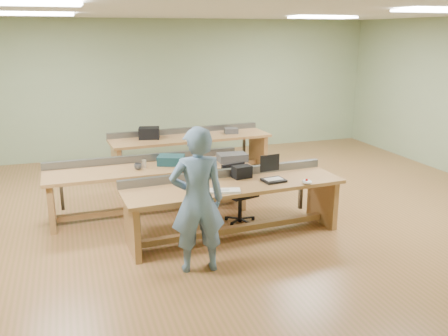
{
  "coord_description": "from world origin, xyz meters",
  "views": [
    {
      "loc": [
        -2.13,
        -6.62,
        2.7
      ],
      "look_at": [
        -0.12,
        -0.6,
        0.88
      ],
      "focal_mm": 38.0,
      "sensor_mm": 36.0,
      "label": 1
    }
  ],
  "objects_px": {
    "workbench_front": "(233,197)",
    "camera_bag": "(242,172)",
    "parts_bin_grey": "(232,157)",
    "drinks_can": "(144,164)",
    "workbench_mid": "(148,179)",
    "mug": "(138,166)",
    "task_chair": "(238,201)",
    "parts_bin_teal": "(171,160)",
    "workbench_back": "(190,146)",
    "person": "(197,201)",
    "laptop_base": "(274,180)"
  },
  "relations": [
    {
      "from": "workbench_front",
      "to": "camera_bag",
      "type": "height_order",
      "value": "camera_bag"
    },
    {
      "from": "parts_bin_grey",
      "to": "drinks_can",
      "type": "xyz_separation_m",
      "value": [
        -1.38,
        0.07,
        -0.0
      ]
    },
    {
      "from": "workbench_mid",
      "to": "mug",
      "type": "bearing_deg",
      "value": -146.21
    },
    {
      "from": "task_chair",
      "to": "workbench_mid",
      "type": "bearing_deg",
      "value": 134.98
    },
    {
      "from": "task_chair",
      "to": "parts_bin_teal",
      "type": "xyz_separation_m",
      "value": [
        -0.83,
        0.75,
        0.51
      ]
    },
    {
      "from": "workbench_back",
      "to": "workbench_front",
      "type": "bearing_deg",
      "value": -97.28
    },
    {
      "from": "camera_bag",
      "to": "parts_bin_grey",
      "type": "distance_m",
      "value": 0.9
    },
    {
      "from": "task_chair",
      "to": "person",
      "type": "bearing_deg",
      "value": -141.11
    },
    {
      "from": "workbench_mid",
      "to": "drinks_can",
      "type": "xyz_separation_m",
      "value": [
        -0.06,
        -0.03,
        0.25
      ]
    },
    {
      "from": "workbench_front",
      "to": "drinks_can",
      "type": "bearing_deg",
      "value": 128.21
    },
    {
      "from": "workbench_front",
      "to": "mug",
      "type": "bearing_deg",
      "value": 132.86
    },
    {
      "from": "workbench_front",
      "to": "laptop_base",
      "type": "relative_size",
      "value": 10.3
    },
    {
      "from": "laptop_base",
      "to": "drinks_can",
      "type": "distance_m",
      "value": 2.0
    },
    {
      "from": "workbench_front",
      "to": "camera_bag",
      "type": "relative_size",
      "value": 11.99
    },
    {
      "from": "workbench_front",
      "to": "mug",
      "type": "height_order",
      "value": "workbench_front"
    },
    {
      "from": "person",
      "to": "parts_bin_teal",
      "type": "relative_size",
      "value": 4.41
    },
    {
      "from": "laptop_base",
      "to": "workbench_back",
      "type": "bearing_deg",
      "value": 89.89
    },
    {
      "from": "mug",
      "to": "drinks_can",
      "type": "distance_m",
      "value": 0.13
    },
    {
      "from": "workbench_mid",
      "to": "mug",
      "type": "height_order",
      "value": "workbench_mid"
    },
    {
      "from": "laptop_base",
      "to": "parts_bin_teal",
      "type": "xyz_separation_m",
      "value": [
        -1.14,
        1.3,
        0.05
      ]
    },
    {
      "from": "workbench_back",
      "to": "parts_bin_teal",
      "type": "distance_m",
      "value": 2.07
    },
    {
      "from": "workbench_mid",
      "to": "person",
      "type": "relative_size",
      "value": 1.76
    },
    {
      "from": "parts_bin_teal",
      "to": "drinks_can",
      "type": "distance_m",
      "value": 0.43
    },
    {
      "from": "parts_bin_grey",
      "to": "laptop_base",
      "type": "bearing_deg",
      "value": -81.1
    },
    {
      "from": "workbench_back",
      "to": "mug",
      "type": "height_order",
      "value": "workbench_back"
    },
    {
      "from": "workbench_back",
      "to": "parts_bin_grey",
      "type": "distance_m",
      "value": 2.04
    },
    {
      "from": "person",
      "to": "laptop_base",
      "type": "height_order",
      "value": "person"
    },
    {
      "from": "task_chair",
      "to": "parts_bin_grey",
      "type": "xyz_separation_m",
      "value": [
        0.12,
        0.63,
        0.5
      ]
    },
    {
      "from": "person",
      "to": "mug",
      "type": "height_order",
      "value": "person"
    },
    {
      "from": "task_chair",
      "to": "parts_bin_teal",
      "type": "relative_size",
      "value": 2.18
    },
    {
      "from": "camera_bag",
      "to": "parts_bin_teal",
      "type": "height_order",
      "value": "camera_bag"
    },
    {
      "from": "workbench_mid",
      "to": "camera_bag",
      "type": "bearing_deg",
      "value": -41.35
    },
    {
      "from": "task_chair",
      "to": "mug",
      "type": "bearing_deg",
      "value": 141.71
    },
    {
      "from": "workbench_front",
      "to": "laptop_base",
      "type": "bearing_deg",
      "value": -12.86
    },
    {
      "from": "workbench_front",
      "to": "mug",
      "type": "relative_size",
      "value": 25.72
    },
    {
      "from": "laptop_base",
      "to": "parts_bin_grey",
      "type": "height_order",
      "value": "parts_bin_grey"
    },
    {
      "from": "workbench_back",
      "to": "task_chair",
      "type": "height_order",
      "value": "workbench_back"
    },
    {
      "from": "person",
      "to": "parts_bin_teal",
      "type": "bearing_deg",
      "value": -88.08
    },
    {
      "from": "workbench_front",
      "to": "parts_bin_grey",
      "type": "height_order",
      "value": "parts_bin_grey"
    },
    {
      "from": "workbench_mid",
      "to": "task_chair",
      "type": "height_order",
      "value": "workbench_mid"
    },
    {
      "from": "camera_bag",
      "to": "drinks_can",
      "type": "distance_m",
      "value": 1.54
    },
    {
      "from": "task_chair",
      "to": "mug",
      "type": "distance_m",
      "value": 1.57
    },
    {
      "from": "workbench_mid",
      "to": "laptop_base",
      "type": "distance_m",
      "value": 1.99
    },
    {
      "from": "workbench_front",
      "to": "person",
      "type": "relative_size",
      "value": 1.76
    },
    {
      "from": "workbench_mid",
      "to": "laptop_base",
      "type": "height_order",
      "value": "workbench_mid"
    },
    {
      "from": "workbench_back",
      "to": "person",
      "type": "relative_size",
      "value": 1.84
    },
    {
      "from": "workbench_back",
      "to": "laptop_base",
      "type": "relative_size",
      "value": 10.74
    },
    {
      "from": "parts_bin_teal",
      "to": "mug",
      "type": "height_order",
      "value": "parts_bin_teal"
    },
    {
      "from": "laptop_base",
      "to": "parts_bin_teal",
      "type": "bearing_deg",
      "value": 125.02
    },
    {
      "from": "drinks_can",
      "to": "laptop_base",
      "type": "bearing_deg",
      "value": -38.55
    }
  ]
}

